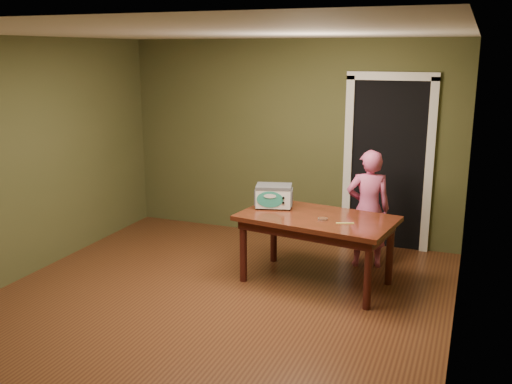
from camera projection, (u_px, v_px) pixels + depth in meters
floor at (208, 308)px, 5.57m from camera, size 5.00×5.00×0.00m
room_shell at (204, 135)px, 5.16m from camera, size 4.52×5.02×2.61m
doorway at (391, 161)px, 7.37m from camera, size 1.10×0.66×2.25m
dining_table at (317, 225)px, 6.03m from camera, size 1.71×1.12×0.75m
toy_oven at (274, 195)px, 6.32m from camera, size 0.47×0.37×0.26m
baking_pan at (323, 219)px, 5.87m from camera, size 0.10×0.10×0.02m
spatula at (345, 223)px, 5.75m from camera, size 0.18×0.09×0.01m
child at (368, 209)px, 6.52m from camera, size 0.57×0.46×1.37m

